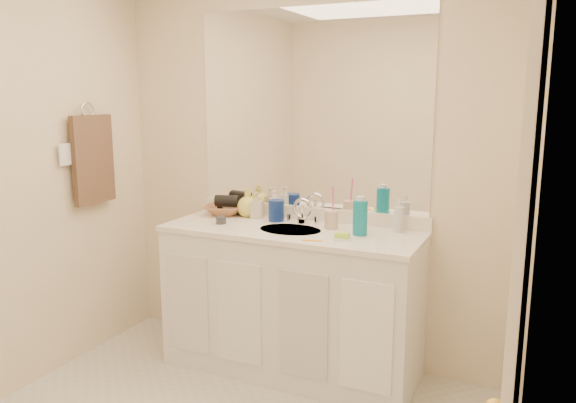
% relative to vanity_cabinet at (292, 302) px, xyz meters
% --- Properties ---
extents(wall_back, '(2.60, 0.02, 2.40)m').
position_rel_vanity_cabinet_xyz_m(wall_back, '(0.00, 0.28, 0.77)').
color(wall_back, beige).
rests_on(wall_back, floor).
extents(wall_right, '(0.02, 2.60, 2.40)m').
position_rel_vanity_cabinet_xyz_m(wall_right, '(1.30, -1.02, 0.77)').
color(wall_right, beige).
rests_on(wall_right, floor).
extents(vanity_cabinet, '(1.50, 0.55, 0.85)m').
position_rel_vanity_cabinet_xyz_m(vanity_cabinet, '(0.00, 0.00, 0.00)').
color(vanity_cabinet, white).
rests_on(vanity_cabinet, floor).
extents(countertop, '(1.52, 0.57, 0.03)m').
position_rel_vanity_cabinet_xyz_m(countertop, '(0.00, 0.00, 0.44)').
color(countertop, white).
rests_on(countertop, vanity_cabinet).
extents(backsplash, '(1.52, 0.03, 0.08)m').
position_rel_vanity_cabinet_xyz_m(backsplash, '(0.00, 0.26, 0.50)').
color(backsplash, white).
rests_on(backsplash, countertop).
extents(sink_basin, '(0.37, 0.37, 0.02)m').
position_rel_vanity_cabinet_xyz_m(sink_basin, '(0.00, -0.02, 0.44)').
color(sink_basin, beige).
rests_on(sink_basin, countertop).
extents(faucet, '(0.02, 0.02, 0.11)m').
position_rel_vanity_cabinet_xyz_m(faucet, '(0.00, 0.16, 0.51)').
color(faucet, silver).
rests_on(faucet, countertop).
extents(mirror, '(1.48, 0.01, 1.20)m').
position_rel_vanity_cabinet_xyz_m(mirror, '(0.00, 0.27, 1.14)').
color(mirror, white).
rests_on(mirror, wall_back).
extents(blue_mug, '(0.11, 0.11, 0.13)m').
position_rel_vanity_cabinet_xyz_m(blue_mug, '(-0.17, 0.14, 0.52)').
color(blue_mug, navy).
rests_on(blue_mug, countertop).
extents(tan_cup, '(0.08, 0.08, 0.11)m').
position_rel_vanity_cabinet_xyz_m(tan_cup, '(0.21, 0.10, 0.51)').
color(tan_cup, beige).
rests_on(tan_cup, countertop).
extents(toothbrush, '(0.01, 0.04, 0.20)m').
position_rel_vanity_cabinet_xyz_m(toothbrush, '(0.22, 0.10, 0.60)').
color(toothbrush, '#FF43AF').
rests_on(toothbrush, tan_cup).
extents(mouthwash_bottle, '(0.11, 0.11, 0.19)m').
position_rel_vanity_cabinet_xyz_m(mouthwash_bottle, '(0.40, 0.03, 0.55)').
color(mouthwash_bottle, '#0C809A').
rests_on(mouthwash_bottle, countertop).
extents(clear_pump_bottle, '(0.07, 0.07, 0.15)m').
position_rel_vanity_cabinet_xyz_m(clear_pump_bottle, '(0.58, 0.18, 0.53)').
color(clear_pump_bottle, silver).
rests_on(clear_pump_bottle, countertop).
extents(soap_dish, '(0.12, 0.11, 0.01)m').
position_rel_vanity_cabinet_xyz_m(soap_dish, '(0.35, -0.11, 0.46)').
color(soap_dish, white).
rests_on(soap_dish, countertop).
extents(green_soap, '(0.08, 0.06, 0.03)m').
position_rel_vanity_cabinet_xyz_m(green_soap, '(0.35, -0.11, 0.48)').
color(green_soap, '#B3E838').
rests_on(green_soap, soap_dish).
extents(orange_comb, '(0.11, 0.05, 0.00)m').
position_rel_vanity_cabinet_xyz_m(orange_comb, '(0.21, -0.20, 0.46)').
color(orange_comb, '#FFA91A').
rests_on(orange_comb, countertop).
extents(dark_jar, '(0.08, 0.08, 0.04)m').
position_rel_vanity_cabinet_xyz_m(dark_jar, '(-0.44, -0.07, 0.48)').
color(dark_jar, '#323339').
rests_on(dark_jar, countertop).
extents(soap_bottle_white, '(0.08, 0.08, 0.18)m').
position_rel_vanity_cabinet_xyz_m(soap_bottle_white, '(-0.20, 0.19, 0.55)').
color(soap_bottle_white, white).
rests_on(soap_bottle_white, countertop).
extents(soap_bottle_cream, '(0.09, 0.09, 0.16)m').
position_rel_vanity_cabinet_xyz_m(soap_bottle_cream, '(-0.32, 0.17, 0.54)').
color(soap_bottle_cream, beige).
rests_on(soap_bottle_cream, countertop).
extents(soap_bottle_yellow, '(0.19, 0.19, 0.18)m').
position_rel_vanity_cabinet_xyz_m(soap_bottle_yellow, '(-0.39, 0.19, 0.54)').
color(soap_bottle_yellow, '#D8D154').
rests_on(soap_bottle_yellow, countertop).
extents(wicker_basket, '(0.31, 0.31, 0.06)m').
position_rel_vanity_cabinet_xyz_m(wicker_basket, '(-0.56, 0.17, 0.49)').
color(wicker_basket, '#925A3B').
rests_on(wicker_basket, countertop).
extents(hair_dryer, '(0.17, 0.11, 0.08)m').
position_rel_vanity_cabinet_xyz_m(hair_dryer, '(-0.54, 0.17, 0.54)').
color(hair_dryer, black).
rests_on(hair_dryer, wicker_basket).
extents(towel_ring, '(0.01, 0.11, 0.11)m').
position_rel_vanity_cabinet_xyz_m(towel_ring, '(-1.27, -0.25, 1.12)').
color(towel_ring, silver).
rests_on(towel_ring, wall_left).
extents(hand_towel, '(0.04, 0.32, 0.55)m').
position_rel_vanity_cabinet_xyz_m(hand_towel, '(-1.25, -0.25, 0.82)').
color(hand_towel, '#36271D').
rests_on(hand_towel, towel_ring).
extents(switch_plate, '(0.01, 0.08, 0.13)m').
position_rel_vanity_cabinet_xyz_m(switch_plate, '(-1.27, -0.45, 0.88)').
color(switch_plate, white).
rests_on(switch_plate, wall_left).
extents(door, '(0.02, 0.82, 2.00)m').
position_rel_vanity_cabinet_xyz_m(door, '(1.29, -1.32, 0.57)').
color(door, white).
rests_on(door, floor).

